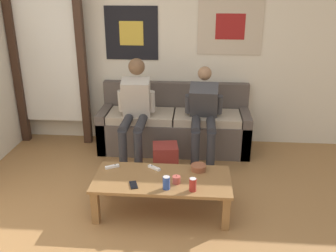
% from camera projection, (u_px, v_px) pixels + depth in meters
% --- Properties ---
extents(wall_back, '(10.00, 0.07, 2.55)m').
position_uv_depth(wall_back, '(156.00, 49.00, 4.97)').
color(wall_back, silver).
rests_on(wall_back, ground_plane).
extents(door_frame, '(1.00, 0.10, 2.15)m').
position_uv_depth(door_frame, '(48.00, 57.00, 4.90)').
color(door_frame, '#382319').
rests_on(door_frame, ground_plane).
extents(couch, '(1.96, 0.66, 0.86)m').
position_uv_depth(couch, '(174.00, 127.00, 5.00)').
color(couch, '#564C47').
rests_on(couch, ground_plane).
extents(coffee_table, '(1.32, 0.61, 0.36)m').
position_uv_depth(coffee_table, '(162.00, 183.00, 3.62)').
color(coffee_table, olive).
rests_on(coffee_table, ground_plane).
extents(person_seated_adult, '(0.47, 0.90, 1.25)m').
position_uv_depth(person_seated_adult, '(135.00, 108.00, 4.56)').
color(person_seated_adult, '#2D2D33').
rests_on(person_seated_adult, ground_plane).
extents(person_seated_teen, '(0.47, 0.96, 1.14)m').
position_uv_depth(person_seated_teen, '(204.00, 113.00, 4.55)').
color(person_seated_teen, '#2D2D33').
rests_on(person_seated_teen, ground_plane).
extents(backpack, '(0.32, 0.33, 0.38)m').
position_uv_depth(backpack, '(165.00, 161.00, 4.33)').
color(backpack, maroon).
rests_on(backpack, ground_plane).
extents(ceramic_bowl, '(0.15, 0.15, 0.06)m').
position_uv_depth(ceramic_bowl, '(198.00, 167.00, 3.73)').
color(ceramic_bowl, brown).
rests_on(ceramic_bowl, coffee_table).
extents(pillar_candle, '(0.08, 0.08, 0.08)m').
position_uv_depth(pillar_candle, '(176.00, 180.00, 3.50)').
color(pillar_candle, '#B24C42').
rests_on(pillar_candle, coffee_table).
extents(drink_can_blue, '(0.07, 0.07, 0.12)m').
position_uv_depth(drink_can_blue, '(166.00, 183.00, 3.39)').
color(drink_can_blue, '#28479E').
rests_on(drink_can_blue, coffee_table).
extents(drink_can_red, '(0.07, 0.07, 0.12)m').
position_uv_depth(drink_can_red, '(193.00, 185.00, 3.36)').
color(drink_can_red, maroon).
rests_on(drink_can_red, coffee_table).
extents(game_controller_near_left, '(0.14, 0.10, 0.03)m').
position_uv_depth(game_controller_near_left, '(112.00, 167.00, 3.79)').
color(game_controller_near_left, white).
rests_on(game_controller_near_left, coffee_table).
extents(game_controller_near_right, '(0.14, 0.11, 0.03)m').
position_uv_depth(game_controller_near_right, '(154.00, 168.00, 3.77)').
color(game_controller_near_right, white).
rests_on(game_controller_near_right, coffee_table).
extents(cell_phone, '(0.10, 0.15, 0.01)m').
position_uv_depth(cell_phone, '(133.00, 185.00, 3.47)').
color(cell_phone, black).
rests_on(cell_phone, coffee_table).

